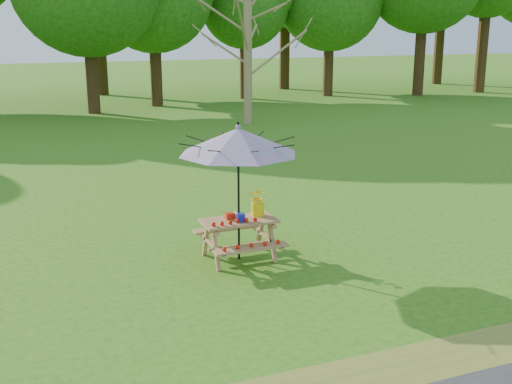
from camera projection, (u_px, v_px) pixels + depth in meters
name	position (u px, v px, depth m)	size (l,w,h in m)	color
ground	(390.00, 268.00, 10.07)	(120.00, 120.00, 0.00)	#2B6312
picnic_table	(239.00, 240.00, 10.41)	(1.20, 1.32, 0.67)	#A36949
patio_umbrella	(238.00, 141.00, 10.00)	(2.00, 2.00, 2.25)	black
produce_bins	(235.00, 216.00, 10.31)	(0.25, 0.41, 0.13)	red
tomatoes_row	(234.00, 222.00, 10.10)	(0.77, 0.13, 0.07)	red
flower_bucket	(258.00, 201.00, 10.48)	(0.37, 0.35, 0.48)	yellow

